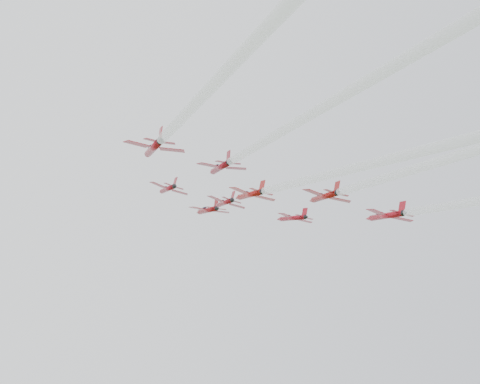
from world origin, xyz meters
name	(u,v)px	position (x,y,z in m)	size (l,w,h in m)	color
jet_lead	(207,210)	(2.02, 25.90, 169.21)	(10.55, 13.96, 7.35)	maroon
jet_row2_left	(168,189)	(-12.60, 12.58, 163.01)	(8.94, 11.83, 6.23)	maroon
jet_row2_center	(225,202)	(0.80, 12.12, 162.81)	(9.18, 12.16, 6.40)	maroon
jet_row2_right	(292,218)	(17.19, 10.68, 162.14)	(9.22, 12.20, 6.42)	#A60F1F
jet_center	(391,152)	(0.59, -46.42, 135.56)	(10.24, 101.11, 47.90)	#A81210
jet_rear_farleft	(284,55)	(-24.57, -62.82, 127.95)	(10.47, 103.35, 48.96)	#A8101C
jet_rear_left	(352,109)	(-12.01, -55.78, 131.21)	(9.07, 89.53, 42.42)	maroon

